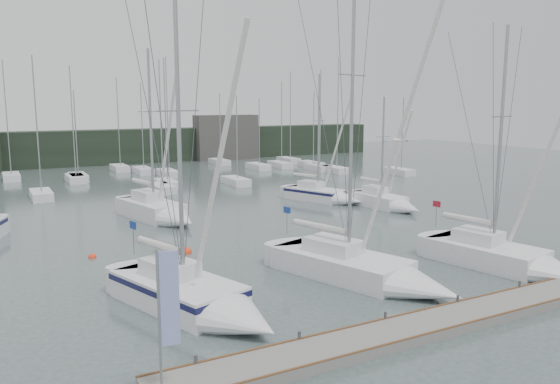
{
  "coord_description": "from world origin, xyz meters",
  "views": [
    {
      "loc": [
        -15.59,
        -20.34,
        9.01
      ],
      "look_at": [
        -1.93,
        5.0,
        4.25
      ],
      "focal_mm": 35.0,
      "sensor_mm": 36.0,
      "label": 1
    }
  ],
  "objects_px": {
    "sailboat_mid_d": "(327,196)",
    "sailboat_mid_e": "(389,203)",
    "sailboat_near_right": "(518,262)",
    "sailboat_mid_b": "(162,213)",
    "dock_banner": "(166,307)",
    "sailboat_near_center": "(378,274)",
    "sailboat_near_left": "(203,302)",
    "buoy_b": "(321,227)",
    "buoy_a": "(186,253)",
    "buoy_c": "(92,257)"
  },
  "relations": [
    {
      "from": "sailboat_near_center",
      "to": "sailboat_mid_e",
      "type": "xyz_separation_m",
      "value": [
        13.17,
        15.05,
        -0.05
      ]
    },
    {
      "from": "buoy_c",
      "to": "sailboat_near_left",
      "type": "bearing_deg",
      "value": -77.06
    },
    {
      "from": "sailboat_near_center",
      "to": "sailboat_mid_b",
      "type": "bearing_deg",
      "value": 86.67
    },
    {
      "from": "sailboat_near_center",
      "to": "sailboat_near_right",
      "type": "distance_m",
      "value": 8.16
    },
    {
      "from": "sailboat_mid_d",
      "to": "sailboat_mid_e",
      "type": "relative_size",
      "value": 1.21
    },
    {
      "from": "sailboat_near_center",
      "to": "sailboat_mid_d",
      "type": "xyz_separation_m",
      "value": [
        10.42,
        20.52,
        -0.01
      ]
    },
    {
      "from": "sailboat_near_left",
      "to": "sailboat_mid_d",
      "type": "xyz_separation_m",
      "value": [
        19.44,
        20.1,
        -0.06
      ]
    },
    {
      "from": "sailboat_near_right",
      "to": "dock_banner",
      "type": "relative_size",
      "value": 3.19
    },
    {
      "from": "sailboat_near_center",
      "to": "buoy_b",
      "type": "relative_size",
      "value": 30.21
    },
    {
      "from": "sailboat_near_right",
      "to": "sailboat_mid_d",
      "type": "xyz_separation_m",
      "value": [
        2.48,
        22.42,
        0.0
      ]
    },
    {
      "from": "sailboat_near_left",
      "to": "buoy_a",
      "type": "bearing_deg",
      "value": 56.9
    },
    {
      "from": "sailboat_near_center",
      "to": "sailboat_mid_d",
      "type": "distance_m",
      "value": 23.02
    },
    {
      "from": "sailboat_mid_b",
      "to": "buoy_b",
      "type": "xyz_separation_m",
      "value": [
        9.61,
        -7.45,
        -0.64
      ]
    },
    {
      "from": "sailboat_near_center",
      "to": "sailboat_mid_e",
      "type": "bearing_deg",
      "value": 30.61
    },
    {
      "from": "sailboat_mid_d",
      "to": "buoy_c",
      "type": "height_order",
      "value": "sailboat_mid_d"
    },
    {
      "from": "sailboat_near_center",
      "to": "dock_banner",
      "type": "distance_m",
      "value": 13.63
    },
    {
      "from": "sailboat_mid_d",
      "to": "sailboat_mid_e",
      "type": "xyz_separation_m",
      "value": [
        2.75,
        -5.48,
        -0.04
      ]
    },
    {
      "from": "sailboat_near_right",
      "to": "buoy_c",
      "type": "height_order",
      "value": "sailboat_near_right"
    },
    {
      "from": "sailboat_near_right",
      "to": "buoy_c",
      "type": "bearing_deg",
      "value": 133.14
    },
    {
      "from": "sailboat_mid_e",
      "to": "buoy_c",
      "type": "bearing_deg",
      "value": -176.54
    },
    {
      "from": "sailboat_mid_d",
      "to": "buoy_b",
      "type": "height_order",
      "value": "sailboat_mid_d"
    },
    {
      "from": "sailboat_mid_e",
      "to": "buoy_b",
      "type": "relative_size",
      "value": 17.54
    },
    {
      "from": "sailboat_near_left",
      "to": "buoy_a",
      "type": "distance_m",
      "value": 10.16
    },
    {
      "from": "dock_banner",
      "to": "buoy_a",
      "type": "bearing_deg",
      "value": 73.76
    },
    {
      "from": "sailboat_mid_d",
      "to": "sailboat_mid_e",
      "type": "bearing_deg",
      "value": -85.11
    },
    {
      "from": "sailboat_near_center",
      "to": "sailboat_mid_d",
      "type": "relative_size",
      "value": 1.43
    },
    {
      "from": "sailboat_near_right",
      "to": "sailboat_mid_e",
      "type": "distance_m",
      "value": 17.73
    },
    {
      "from": "sailboat_near_right",
      "to": "sailboat_near_center",
      "type": "bearing_deg",
      "value": 154.77
    },
    {
      "from": "sailboat_near_right",
      "to": "sailboat_near_left",
      "type": "bearing_deg",
      "value": 160.4
    },
    {
      "from": "buoy_a",
      "to": "buoy_b",
      "type": "bearing_deg",
      "value": 9.87
    },
    {
      "from": "sailboat_mid_e",
      "to": "sailboat_near_left",
      "type": "bearing_deg",
      "value": -150.51
    },
    {
      "from": "sailboat_mid_b",
      "to": "dock_banner",
      "type": "bearing_deg",
      "value": -119.03
    },
    {
      "from": "sailboat_near_left",
      "to": "sailboat_mid_b",
      "type": "bearing_deg",
      "value": 60.32
    },
    {
      "from": "sailboat_mid_d",
      "to": "dock_banner",
      "type": "height_order",
      "value": "sailboat_mid_d"
    },
    {
      "from": "sailboat_near_left",
      "to": "sailboat_mid_b",
      "type": "xyz_separation_m",
      "value": [
        3.83,
        19.15,
        0.02
      ]
    },
    {
      "from": "buoy_b",
      "to": "buoy_c",
      "type": "bearing_deg",
      "value": -179.02
    },
    {
      "from": "sailboat_near_left",
      "to": "sailboat_near_center",
      "type": "xyz_separation_m",
      "value": [
        9.02,
        -0.43,
        -0.05
      ]
    },
    {
      "from": "sailboat_near_center",
      "to": "sailboat_mid_e",
      "type": "relative_size",
      "value": 1.72
    },
    {
      "from": "sailboat_near_left",
      "to": "sailboat_mid_b",
      "type": "height_order",
      "value": "sailboat_near_left"
    },
    {
      "from": "buoy_a",
      "to": "sailboat_mid_d",
      "type": "bearing_deg",
      "value": 31.39
    },
    {
      "from": "dock_banner",
      "to": "sailboat_mid_d",
      "type": "bearing_deg",
      "value": 53.03
    },
    {
      "from": "sailboat_near_left",
      "to": "sailboat_mid_e",
      "type": "bearing_deg",
      "value": 15.0
    },
    {
      "from": "sailboat_near_right",
      "to": "buoy_a",
      "type": "relative_size",
      "value": 20.84
    },
    {
      "from": "sailboat_near_right",
      "to": "sailboat_mid_e",
      "type": "relative_size",
      "value": 1.37
    },
    {
      "from": "sailboat_near_right",
      "to": "sailboat_mid_b",
      "type": "relative_size",
      "value": 1.01
    },
    {
      "from": "sailboat_near_right",
      "to": "dock_banner",
      "type": "height_order",
      "value": "sailboat_near_right"
    },
    {
      "from": "sailboat_mid_e",
      "to": "sailboat_near_right",
      "type": "bearing_deg",
      "value": -111.06
    },
    {
      "from": "sailboat_near_left",
      "to": "sailboat_near_right",
      "type": "xyz_separation_m",
      "value": [
        16.96,
        -2.32,
        -0.06
      ]
    },
    {
      "from": "sailboat_near_right",
      "to": "sailboat_mid_d",
      "type": "bearing_deg",
      "value": 71.88
    },
    {
      "from": "sailboat_near_right",
      "to": "sailboat_mid_e",
      "type": "xyz_separation_m",
      "value": [
        5.24,
        16.94,
        -0.04
      ]
    }
  ]
}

